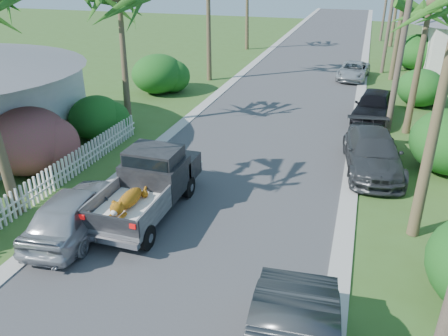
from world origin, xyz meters
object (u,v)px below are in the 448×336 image
(parked_car_rf, at_px, (374,106))
(parked_car_ln, at_px, (75,211))
(palm_r_b, at_px, (430,3))
(utility_pole_b, at_px, (402,42))
(utility_pole_c, at_px, (392,8))
(pickup_truck, at_px, (152,181))
(parked_car_rm, at_px, (373,153))
(parked_car_rd, at_px, (353,71))

(parked_car_rf, xyz_separation_m, parked_car_ln, (-8.60, -13.79, -0.03))
(palm_r_b, relative_size, utility_pole_b, 0.80)
(parked_car_rf, bearing_deg, parked_car_ln, -114.41)
(parked_car_ln, height_order, utility_pole_c, utility_pole_c)
(pickup_truck, xyz_separation_m, parked_car_ln, (-1.57, -2.07, -0.28))
(parked_car_ln, xyz_separation_m, palm_r_b, (10.20, 12.18, 5.22))
(parked_car_rm, distance_m, utility_pole_b, 4.80)
(pickup_truck, bearing_deg, parked_car_rd, 74.58)
(parked_car_rm, height_order, utility_pole_c, utility_pole_c)
(parked_car_rm, relative_size, parked_car_rf, 1.14)
(parked_car_rm, height_order, parked_car_rf, parked_car_rf)
(parked_car_ln, relative_size, utility_pole_b, 0.48)
(pickup_truck, height_order, parked_car_rf, pickup_truck)
(parked_car_rf, distance_m, parked_car_ln, 16.25)
(pickup_truck, relative_size, utility_pole_c, 0.57)
(parked_car_ln, bearing_deg, parked_car_rm, -146.18)
(parked_car_rd, distance_m, utility_pole_c, 5.24)
(utility_pole_c, bearing_deg, parked_car_ln, -110.07)
(parked_car_rf, xyz_separation_m, utility_pole_b, (0.60, -3.61, 3.84))
(pickup_truck, xyz_separation_m, utility_pole_b, (7.63, 8.11, 3.59))
(pickup_truck, xyz_separation_m, palm_r_b, (8.63, 10.11, 4.94))
(parked_car_ln, xyz_separation_m, utility_pole_c, (9.20, 25.18, 3.87))
(parked_car_rd, height_order, palm_r_b, palm_r_b)
(palm_r_b, bearing_deg, pickup_truck, -130.47)
(pickup_truck, relative_size, palm_r_b, 0.71)
(utility_pole_c, bearing_deg, utility_pole_b, -90.00)
(utility_pole_b, bearing_deg, parked_car_rf, 99.43)
(parked_car_rd, height_order, utility_pole_b, utility_pole_b)
(parked_car_rf, xyz_separation_m, palm_r_b, (1.60, -1.61, 5.19))
(parked_car_rf, height_order, utility_pole_c, utility_pole_c)
(parked_car_rm, distance_m, parked_car_rd, 15.14)
(parked_car_ln, bearing_deg, palm_r_b, -136.83)
(parked_car_rf, bearing_deg, palm_r_b, -37.70)
(parked_car_rf, bearing_deg, utility_pole_b, -73.03)
(pickup_truck, height_order, palm_r_b, palm_r_b)
(parked_car_rf, xyz_separation_m, utility_pole_c, (0.60, 11.39, 3.84))
(utility_pole_c, bearing_deg, palm_r_b, -85.60)
(parked_car_ln, xyz_separation_m, utility_pole_b, (9.20, 10.18, 3.87))
(pickup_truck, relative_size, utility_pole_b, 0.57)
(parked_car_rm, height_order, parked_car_rd, parked_car_rm)
(pickup_truck, bearing_deg, palm_r_b, 49.53)
(utility_pole_b, bearing_deg, palm_r_b, 63.43)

